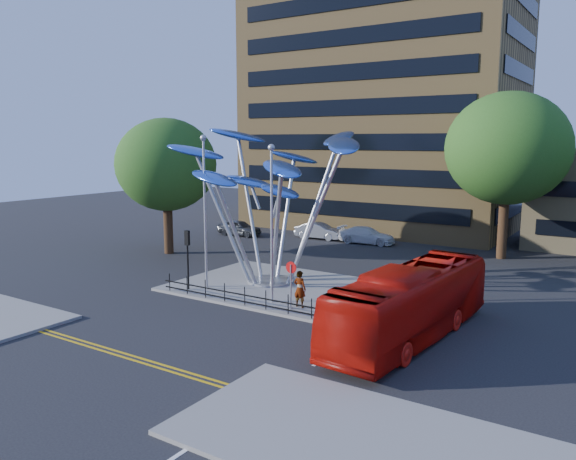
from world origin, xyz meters
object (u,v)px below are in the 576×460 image
Objects in this scene: no_entry_sign_island at (291,277)px; pedestrian at (300,289)px; leaf_sculpture at (271,170)px; parked_car_right at (367,235)px; red_bus at (411,303)px; street_lamp_left at (205,198)px; traffic_light_island at (187,247)px; tree_left at (166,165)px; tree_right at (508,149)px; parked_car_left at (239,228)px; parked_car_mid at (319,231)px; street_lamp_right at (272,210)px.

pedestrian is at bearing 67.82° from no_entry_sign_island.
parked_car_right is at bearing 93.26° from leaf_sculpture.
street_lamp_left is at bearing 178.27° from red_bus.
traffic_light_island is at bearing -179.87° from no_entry_sign_island.
traffic_light_island is at bearing -125.04° from leaf_sculpture.
red_bus is (22.50, -7.91, -5.19)m from tree_left.
tree_right is 2.90× the size of parked_car_left.
parked_car_mid is at bearing 109.47° from leaf_sculpture.
traffic_light_island is (9.00, -7.50, -4.18)m from tree_left.
street_lamp_left is 2.57× the size of traffic_light_island.
street_lamp_left reaches higher than traffic_light_island.
tree_left is 1.17× the size of street_lamp_left.
tree_left reaches higher than parked_car_right.
traffic_light_island is 7.05m from no_entry_sign_island.
street_lamp_left is at bearing 174.29° from street_lamp_right.
tree_right is at bearing 55.95° from street_lamp_left.
red_bus is 2.39× the size of parked_car_right.
tree_left is 0.90× the size of red_bus.
street_lamp_left is 1.06× the size of street_lamp_right.
tree_right is 1.38× the size of street_lamp_left.
parked_car_left is 0.87× the size of parked_car_right.
pedestrian is (0.21, 0.52, -0.71)m from no_entry_sign_island.
tree_left is 16.19m from street_lamp_right.
pedestrian is 0.46× the size of parked_car_left.
no_entry_sign_island is 23.67m from parked_car_left.
parked_car_left is at bearing 134.23° from no_entry_sign_island.
street_lamp_right is 3.64m from no_entry_sign_island.
traffic_light_island reaches higher than pedestrian.
traffic_light_island is 19.80m from parked_car_right.
tree_left is at bearing 145.62° from street_lamp_left.
red_bus is 23.07m from parked_car_right.
tree_right is at bearing -94.10° from parked_car_mid.
tree_left is 17.49m from parked_car_right.
leaf_sculpture reaches higher than traffic_light_island.
street_lamp_left reaches higher than pedestrian.
street_lamp_right is at bearing -161.68° from parked_car_mid.
parked_car_right is (-10.95, 0.10, -7.34)m from tree_right.
parked_car_mid is at bearing 133.30° from red_bus.
leaf_sculpture is 3.05× the size of parked_car_left.
street_lamp_left is at bearing -175.39° from parked_car_mid.
street_lamp_right is (14.50, -7.00, -1.70)m from tree_left.
tree_right reaches higher than street_lamp_right.
parked_car_left is (-22.99, 17.37, -0.89)m from red_bus.
tree_left is at bearing 131.53° from parked_car_right.
street_lamp_left is 2.05× the size of parked_car_mid.
no_entry_sign_island is at bearing -17.87° from street_lamp_right.
no_entry_sign_island is (7.00, 0.02, -0.80)m from traffic_light_island.
pedestrian is at bearing -170.94° from parked_car_right.
tree_right is at bearing 72.88° from no_entry_sign_island.
tree_left is at bearing 140.19° from traffic_light_island.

